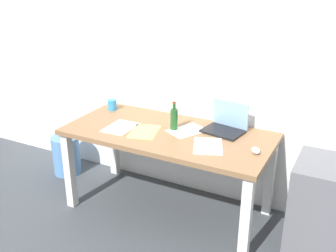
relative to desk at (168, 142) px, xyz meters
name	(u,v)px	position (x,y,z in m)	size (l,w,h in m)	color
ground_plane	(168,208)	(0.00, 0.00, -0.64)	(8.00, 8.00, 0.00)	#42474C
back_wall	(193,51)	(0.00, 0.45, 0.66)	(5.20, 0.08, 2.60)	white
desk	(168,142)	(0.00, 0.00, 0.00)	(1.68, 0.79, 0.73)	olive
laptop_right	(225,125)	(0.40, 0.23, 0.15)	(0.35, 0.29, 0.23)	black
beer_bottle	(174,119)	(0.02, 0.07, 0.19)	(0.06, 0.06, 0.24)	#1E5123
computer_mouse	(256,150)	(0.73, -0.05, 0.11)	(0.06, 0.10, 0.03)	silver
coffee_mug	(112,105)	(-0.70, 0.23, 0.14)	(0.08, 0.08, 0.10)	#338CC6
paper_sheet_front_right	(208,146)	(0.39, -0.11, 0.10)	(0.21, 0.30, 0.00)	white
paper_sheet_near_back	(187,131)	(0.13, 0.09, 0.10)	(0.21, 0.30, 0.00)	white
paper_yellow_folder	(144,132)	(-0.17, -0.09, 0.10)	(0.21, 0.30, 0.00)	#F4E06B
paper_sheet_front_left	(120,127)	(-0.39, -0.10, 0.10)	(0.21, 0.30, 0.00)	white
water_cooler_jug	(66,155)	(-1.21, 0.11, -0.44)	(0.28, 0.28, 0.44)	#598CC6
filing_cabinet	(320,206)	(1.21, 0.08, -0.29)	(0.40, 0.48, 0.69)	slate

